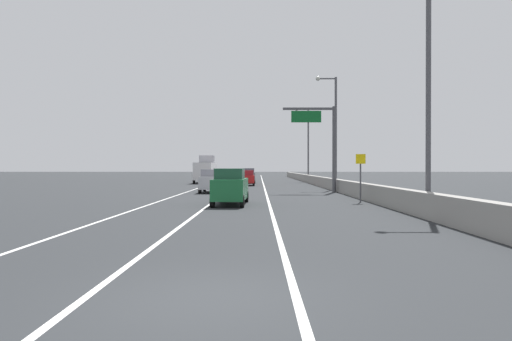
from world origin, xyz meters
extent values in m
plane|color=#26282B|center=(0.00, 64.00, 0.00)|extent=(320.00, 320.00, 0.00)
cube|color=silver|center=(-5.50, 55.00, 0.00)|extent=(0.16, 130.00, 0.00)
cube|color=silver|center=(-2.00, 55.00, 0.00)|extent=(0.16, 130.00, 0.00)
cube|color=silver|center=(1.50, 55.00, 0.00)|extent=(0.16, 130.00, 0.00)
cube|color=gray|center=(8.09, 40.00, 0.55)|extent=(0.60, 120.00, 1.10)
cylinder|color=#47474C|center=(7.49, 31.09, 3.75)|extent=(0.36, 0.36, 7.50)
cube|color=#47474C|center=(5.24, 31.09, 7.30)|extent=(4.50, 0.20, 0.20)
cube|color=#0C5923|center=(5.02, 30.97, 6.60)|extent=(2.60, 0.10, 1.00)
cylinder|color=#4C4C51|center=(7.19, 20.00, 1.20)|extent=(0.10, 0.10, 2.40)
cube|color=yellow|center=(7.19, 19.96, 2.70)|extent=(0.60, 0.04, 0.60)
cylinder|color=#4C4C51|center=(8.86, 13.50, 5.63)|extent=(0.24, 0.24, 11.26)
cylinder|color=#4C4C51|center=(8.64, 36.93, 5.63)|extent=(0.24, 0.24, 11.26)
cube|color=#4C4C51|center=(7.74, 36.93, 11.11)|extent=(1.80, 0.12, 0.12)
sphere|color=beige|center=(6.84, 36.93, 11.11)|extent=(0.44, 0.44, 0.44)
cylinder|color=#4C4C51|center=(8.52, 60.36, 5.63)|extent=(0.24, 0.24, 11.26)
cube|color=#4C4C51|center=(7.62, 60.36, 11.11)|extent=(1.80, 0.12, 0.12)
sphere|color=beige|center=(6.72, 60.36, 11.11)|extent=(0.44, 0.44, 0.44)
cube|color=#196033|center=(-0.75, 18.31, 0.92)|extent=(1.93, 4.77, 1.17)
cube|color=#1C4633|center=(-0.77, 17.84, 1.81)|extent=(1.63, 2.17, 0.60)
cylinder|color=black|center=(-1.49, 20.24, 0.34)|extent=(0.24, 0.69, 0.68)
cylinder|color=black|center=(0.12, 20.18, 0.34)|extent=(0.24, 0.69, 0.68)
cylinder|color=black|center=(-1.62, 16.43, 0.34)|extent=(0.24, 0.69, 0.68)
cylinder|color=black|center=(-0.02, 16.37, 0.34)|extent=(0.24, 0.69, 0.68)
cube|color=red|center=(-0.57, 45.91, 0.80)|extent=(1.91, 4.35, 0.91)
cube|color=maroon|center=(-0.56, 45.48, 1.55)|extent=(1.65, 1.97, 0.60)
cylinder|color=black|center=(-1.44, 47.60, 0.34)|extent=(0.23, 0.68, 0.68)
cylinder|color=black|center=(0.23, 47.64, 0.34)|extent=(0.23, 0.68, 0.68)
cylinder|color=black|center=(-1.38, 44.18, 0.34)|extent=(0.23, 0.68, 0.68)
cylinder|color=black|center=(0.30, 44.22, 0.34)|extent=(0.23, 0.68, 0.68)
cube|color=#B7B7BC|center=(-3.20, 30.93, 0.87)|extent=(1.88, 4.44, 1.07)
cube|color=gray|center=(-3.19, 30.49, 1.71)|extent=(1.63, 2.01, 0.60)
cylinder|color=black|center=(-4.06, 32.67, 0.34)|extent=(0.23, 0.68, 0.68)
cylinder|color=black|center=(-2.39, 32.69, 0.34)|extent=(0.23, 0.68, 0.68)
cylinder|color=black|center=(-4.01, 29.16, 0.34)|extent=(0.23, 0.68, 0.68)
cylinder|color=black|center=(-2.35, 29.18, 0.34)|extent=(0.23, 0.68, 0.68)
cube|color=slate|center=(-0.56, 53.66, 0.91)|extent=(1.93, 4.56, 1.14)
cube|color=#4D505A|center=(-0.55, 53.21, 1.78)|extent=(1.63, 2.08, 0.60)
cylinder|color=black|center=(-1.43, 55.43, 0.34)|extent=(0.24, 0.69, 0.68)
cylinder|color=black|center=(0.19, 55.48, 0.34)|extent=(0.24, 0.69, 0.68)
cylinder|color=black|center=(-1.31, 51.83, 0.34)|extent=(0.24, 0.69, 0.68)
cylinder|color=black|center=(0.31, 51.88, 0.34)|extent=(0.24, 0.69, 0.68)
cube|color=silver|center=(-6.68, 55.09, 1.67)|extent=(2.59, 9.74, 2.34)
cube|color=gray|center=(-6.72, 57.22, 3.39)|extent=(2.15, 2.18, 1.10)
cylinder|color=black|center=(-7.88, 59.21, 0.50)|extent=(0.24, 1.00, 1.00)
cylinder|color=black|center=(-5.64, 59.26, 0.50)|extent=(0.24, 1.00, 1.00)
cylinder|color=black|center=(-7.72, 50.92, 0.50)|extent=(0.24, 1.00, 1.00)
cylinder|color=black|center=(-5.48, 50.96, 0.50)|extent=(0.24, 1.00, 1.00)
camera|label=1|loc=(0.87, -7.16, 2.15)|focal=30.76mm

